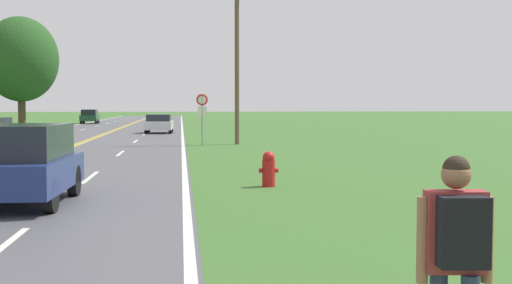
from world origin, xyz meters
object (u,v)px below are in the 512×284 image
object	(u,v)px
fire_hydrant	(269,169)
car_dark_blue_hatchback_nearest	(19,162)
car_silver_hatchback_mid_far	(159,123)
car_dark_green_hatchback_receding	(90,116)
hitchhiker_person	(457,244)
traffic_sign	(202,107)
tree_left_verge	(21,59)

from	to	relation	value
fire_hydrant	car_dark_blue_hatchback_nearest	distance (m)	5.92
car_silver_hatchback_mid_far	car_dark_green_hatchback_receding	world-z (taller)	car_dark_green_hatchback_receding
hitchhiker_person	traffic_sign	world-z (taller)	traffic_sign
fire_hydrant	traffic_sign	size ratio (longest dim) A/B	0.34
fire_hydrant	tree_left_verge	bearing A→B (deg)	109.89
car_dark_green_hatchback_receding	traffic_sign	bearing A→B (deg)	-165.59
fire_hydrant	car_silver_hatchback_mid_far	bearing A→B (deg)	96.83
traffic_sign	car_dark_green_hatchback_receding	size ratio (longest dim) A/B	0.73
fire_hydrant	traffic_sign	bearing A→B (deg)	93.93
fire_hydrant	car_silver_hatchback_mid_far	distance (m)	31.35
car_dark_green_hatchback_receding	tree_left_verge	bearing A→B (deg)	149.23
car_dark_blue_hatchback_nearest	car_dark_green_hatchback_receding	xyz separation A→B (m)	(-6.71, 58.85, -0.04)
car_silver_hatchback_mid_far	car_dark_blue_hatchback_nearest	bearing A→B (deg)	-0.93
traffic_sign	car_dark_blue_hatchback_nearest	xyz separation A→B (m)	(-4.33, -18.47, -1.10)
hitchhiker_person	car_silver_hatchback_mid_far	world-z (taller)	hitchhiker_person
tree_left_verge	car_dark_green_hatchback_receding	world-z (taller)	tree_left_verge
hitchhiker_person	car_dark_green_hatchback_receding	distance (m)	68.94
tree_left_verge	car_silver_hatchback_mid_far	size ratio (longest dim) A/B	2.92
traffic_sign	car_dark_green_hatchback_receding	world-z (taller)	traffic_sign
hitchhiker_person	fire_hydrant	distance (m)	11.35
traffic_sign	hitchhiker_person	bearing A→B (deg)	-88.05
car_dark_green_hatchback_receding	fire_hydrant	bearing A→B (deg)	-168.76
fire_hydrant	car_dark_green_hatchback_receding	bearing A→B (deg)	102.12
traffic_sign	car_dark_blue_hatchback_nearest	bearing A→B (deg)	-103.19
car_dark_blue_hatchback_nearest	fire_hydrant	bearing A→B (deg)	114.43
traffic_sign	car_dark_green_hatchback_receding	bearing A→B (deg)	105.29
hitchhiker_person	tree_left_verge	bearing A→B (deg)	21.73
hitchhiker_person	fire_hydrant	world-z (taller)	hitchhiker_person
fire_hydrant	car_dark_green_hatchback_receding	size ratio (longest dim) A/B	0.25
hitchhiker_person	car_silver_hatchback_mid_far	bearing A→B (deg)	10.38
hitchhiker_person	car_dark_blue_hatchback_nearest	xyz separation A→B (m)	(-5.26, 9.05, -0.15)
tree_left_verge	car_silver_hatchback_mid_far	xyz separation A→B (m)	(13.52, -16.56, -5.64)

